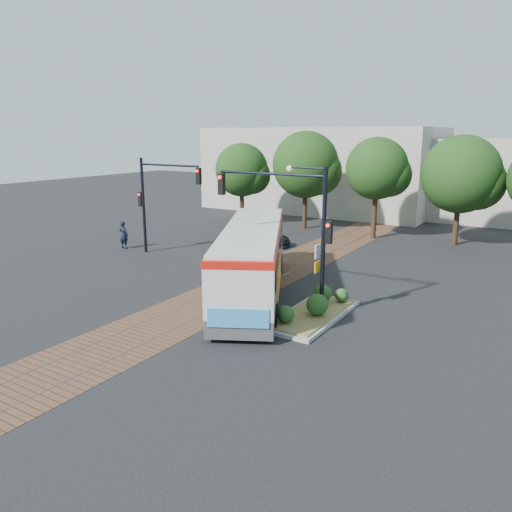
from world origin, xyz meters
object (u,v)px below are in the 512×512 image
(officer, at_px, (124,235))
(parked_car, at_px, (258,236))
(traffic_island, at_px, (314,309))
(signal_pole_left, at_px, (156,193))
(signal_pole_main, at_px, (296,216))
(city_bus, at_px, (252,257))

(officer, xyz_separation_m, parked_car, (7.13, 5.42, -0.27))
(traffic_island, xyz_separation_m, signal_pole_left, (-13.19, 4.89, 3.54))
(signal_pole_left, bearing_deg, officer, -179.72)
(officer, bearing_deg, traffic_island, 157.41)
(traffic_island, relative_size, officer, 2.85)
(traffic_island, xyz_separation_m, signal_pole_main, (-0.96, 0.09, 3.83))
(parked_car, bearing_deg, officer, 108.30)
(city_bus, bearing_deg, signal_pole_main, -49.74)
(traffic_island, xyz_separation_m, officer, (-16.26, 4.88, 0.58))
(signal_pole_main, distance_m, officer, 16.36)
(city_bus, height_order, signal_pole_left, signal_pole_left)
(traffic_island, distance_m, signal_pole_main, 3.95)
(city_bus, xyz_separation_m, traffic_island, (3.85, -1.26, -1.48))
(signal_pole_main, bearing_deg, officer, 162.62)
(officer, bearing_deg, city_bus, 157.86)
(officer, height_order, parked_car, officer)
(signal_pole_main, distance_m, signal_pole_left, 13.14)
(city_bus, relative_size, parked_car, 2.70)
(city_bus, height_order, parked_car, city_bus)
(officer, bearing_deg, signal_pole_left, 174.39)
(traffic_island, height_order, signal_pole_left, signal_pole_left)
(signal_pole_left, height_order, officer, signal_pole_left)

